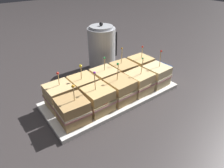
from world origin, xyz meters
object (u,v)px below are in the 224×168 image
Objects in this scene: sandwich_front_far_left at (73,111)px; sandwich_back_right at (123,73)px; serving_platter at (112,95)px; sandwich_back_left at (83,87)px; napkin_stack at (159,68)px; sandwich_back_center at (105,79)px; sandwich_back_far_left at (60,96)px; sandwich_front_right at (139,82)px; sandwich_back_far_right at (140,66)px; sandwich_front_far_right at (156,75)px; kettle_steel at (102,48)px; sandwich_front_center at (120,90)px; sandwich_front_left at (98,99)px.

sandwich_front_far_left is 0.36m from sandwich_back_right.
sandwich_back_left is at bearing 154.04° from serving_platter.
sandwich_back_right reaches higher than sandwich_front_far_left.
sandwich_front_far_left reaches higher than napkin_stack.
sandwich_back_right reaches higher than sandwich_back_center.
sandwich_back_far_left is 1.37× the size of napkin_stack.
sandwich_front_right is 0.30m from napkin_stack.
sandwich_front_right is 0.16m from sandwich_back_far_right.
kettle_steel is at bearing 106.34° from sandwich_front_far_right.
sandwich_front_center is at bearing -163.66° from napkin_stack.
sandwich_front_far_right is 0.25m from sandwich_back_center.
sandwich_front_right is 0.16m from sandwich_back_center.
sandwich_back_right is at bearing 0.37° from sandwich_back_far_left.
napkin_stack is (0.38, -0.00, -0.05)m from sandwich_back_center.
sandwich_front_far_left is 1.38× the size of napkin_stack.
sandwich_back_right is (0.34, 0.12, 0.00)m from sandwich_front_far_left.
kettle_steel is (-0.10, 0.21, 0.06)m from sandwich_back_far_right.
sandwich_back_far_left is at bearing -179.13° from sandwich_back_left.
kettle_steel is (0.02, 0.33, 0.06)m from sandwich_front_right.
sandwich_back_right is at bearing -95.22° from kettle_steel.
napkin_stack is (0.16, 0.11, -0.05)m from sandwich_front_far_right.
sandwich_back_far_right reaches higher than sandwich_back_far_left.
sandwich_front_far_left is 0.97× the size of sandwich_back_center.
sandwich_back_left is at bearing 153.69° from sandwich_front_right.
sandwich_back_right reaches higher than serving_platter.
sandwich_front_far_right is at bearing -14.09° from serving_platter.
kettle_steel reaches higher than sandwich_front_center.
sandwich_back_left is 0.33m from kettle_steel.
sandwich_front_right is 0.25m from sandwich_back_left.
sandwich_back_left is (-0.11, 0.11, 0.00)m from sandwich_front_center.
sandwich_back_left is at bearing -139.07° from kettle_steel.
napkin_stack is (0.15, -0.00, -0.05)m from sandwich_back_far_right.
sandwich_front_far_right reaches higher than napkin_stack.
sandwich_front_center is (0.11, 0.00, -0.00)m from sandwich_front_left.
serving_platter is 3.51× the size of sandwich_front_center.
sandwich_front_far_right is at bearing -26.96° from sandwich_back_center.
sandwich_front_center reaches higher than sandwich_front_far_left.
sandwich_back_left is 1.44× the size of napkin_stack.
napkin_stack is at bearing -40.41° from kettle_steel.
sandwich_front_left is 0.16m from sandwich_back_far_left.
sandwich_front_far_left is at bearing -90.22° from sandwich_back_far_left.
sandwich_front_right is 0.11m from sandwich_front_far_right.
sandwich_front_far_right is 0.16m from sandwich_back_right.
sandwich_front_far_right reaches higher than sandwich_back_far_left.
sandwich_back_right is (0.11, -0.00, -0.00)m from sandwich_back_center.
sandwich_back_far_right is 0.24m from kettle_steel.
sandwich_front_center is at bearing -179.81° from sandwich_front_far_right.
serving_platter is 0.24m from sandwich_front_far_left.
sandwich_back_right is 0.66× the size of kettle_steel.
sandwich_front_left is at bearing -179.85° from sandwich_front_center.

